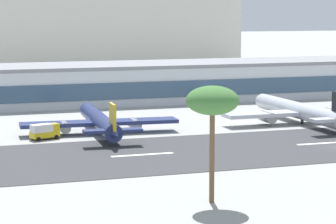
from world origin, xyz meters
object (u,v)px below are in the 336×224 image
object	(u,v)px
distant_hotel_block	(79,33)
palm_tree_1	(212,102)
airliner_gold_tail_gate_0	(100,122)
service_box_truck_0	(45,131)
airliner_black_tail_gate_1	(302,112)
terminal_building	(130,82)

from	to	relation	value
distant_hotel_block	palm_tree_1	world-z (taller)	distant_hotel_block
airliner_gold_tail_gate_0	service_box_truck_0	distance (m)	12.80
airliner_gold_tail_gate_0	palm_tree_1	world-z (taller)	palm_tree_1
distant_hotel_block	airliner_black_tail_gate_1	size ratio (longest dim) A/B	3.03
palm_tree_1	service_box_truck_0	bearing A→B (deg)	103.73
distant_hotel_block	airliner_black_tail_gate_1	bearing A→B (deg)	-82.54
terminal_building	service_box_truck_0	size ratio (longest dim) A/B	25.32
airliner_gold_tail_gate_0	distant_hotel_block	bearing A→B (deg)	-6.27
service_box_truck_0	palm_tree_1	distance (m)	61.24
airliner_black_tail_gate_1	service_box_truck_0	xyz separation A→B (m)	(-61.04, -1.91, -1.16)
distant_hotel_block	palm_tree_1	distance (m)	219.41
distant_hotel_block	service_box_truck_0	xyz separation A→B (m)	(-40.40, -159.58, -14.97)
terminal_building	palm_tree_1	size ratio (longest dim) A/B	9.92
distant_hotel_block	airliner_gold_tail_gate_0	world-z (taller)	distant_hotel_block
distant_hotel_block	airliner_gold_tail_gate_0	xyz separation A→B (m)	(-27.90, -156.96, -14.03)
terminal_building	airliner_gold_tail_gate_0	world-z (taller)	terminal_building
airliner_gold_tail_gate_0	airliner_black_tail_gate_1	xyz separation A→B (m)	(48.55, -0.71, 0.21)
distant_hotel_block	palm_tree_1	bearing A→B (deg)	-96.85
terminal_building	airliner_gold_tail_gate_0	xyz separation A→B (m)	(-21.49, -53.77, -2.90)
service_box_truck_0	palm_tree_1	xyz separation A→B (m)	(14.23, -58.25, 12.43)
distant_hotel_block	airliner_black_tail_gate_1	world-z (taller)	distant_hotel_block
palm_tree_1	distant_hotel_block	bearing A→B (deg)	83.15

